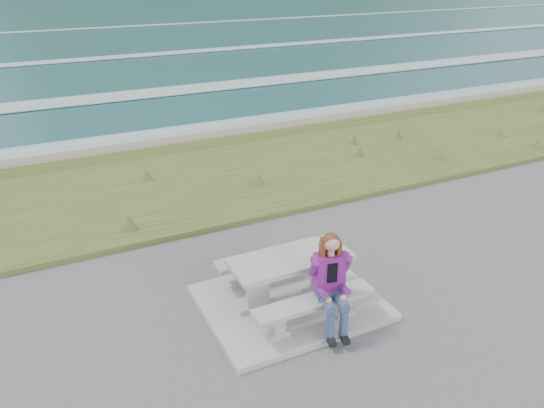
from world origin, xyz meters
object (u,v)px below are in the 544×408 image
(bench_seaward, at_px, (270,258))
(picnic_table, at_px, (291,267))
(bench_landward, at_px, (314,305))
(seated_woman, at_px, (332,296))

(bench_seaward, bearing_deg, picnic_table, -90.00)
(bench_landward, height_order, seated_woman, seated_woman)
(bench_landward, bearing_deg, seated_woman, -33.20)
(picnic_table, height_order, bench_seaward, picnic_table)
(picnic_table, distance_m, bench_seaward, 0.74)
(bench_landward, bearing_deg, picnic_table, 90.00)
(picnic_table, distance_m, bench_landward, 0.74)
(seated_woman, bearing_deg, bench_seaward, 110.48)
(picnic_table, relative_size, bench_seaward, 1.00)
(bench_seaward, relative_size, seated_woman, 1.27)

